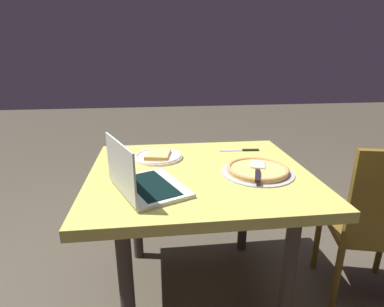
{
  "coord_description": "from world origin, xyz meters",
  "views": [
    {
      "loc": [
        -0.2,
        -1.4,
        1.31
      ],
      "look_at": [
        -0.03,
        0.03,
        0.82
      ],
      "focal_mm": 28.61,
      "sensor_mm": 36.0,
      "label": 1
    }
  ],
  "objects_px": {
    "pizza_tray": "(258,170)",
    "chair_near": "(378,221)",
    "dining_table": "(199,187)",
    "pizza_plate": "(158,156)",
    "laptop": "(142,181)",
    "table_knife": "(243,150)"
  },
  "relations": [
    {
      "from": "chair_near",
      "to": "laptop",
      "type": "bearing_deg",
      "value": -179.6
    },
    {
      "from": "dining_table",
      "to": "pizza_tray",
      "type": "distance_m",
      "value": 0.3
    },
    {
      "from": "pizza_plate",
      "to": "chair_near",
      "type": "distance_m",
      "value": 1.16
    },
    {
      "from": "laptop",
      "to": "table_knife",
      "type": "distance_m",
      "value": 0.76
    },
    {
      "from": "dining_table",
      "to": "table_knife",
      "type": "height_order",
      "value": "table_knife"
    },
    {
      "from": "pizza_plate",
      "to": "pizza_tray",
      "type": "distance_m",
      "value": 0.55
    },
    {
      "from": "pizza_plate",
      "to": "pizza_tray",
      "type": "relative_size",
      "value": 0.76
    },
    {
      "from": "laptop",
      "to": "dining_table",
      "type": "bearing_deg",
      "value": 36.71
    },
    {
      "from": "table_knife",
      "to": "chair_near",
      "type": "xyz_separation_m",
      "value": [
        0.56,
        -0.48,
        -0.23
      ]
    },
    {
      "from": "dining_table",
      "to": "pizza_tray",
      "type": "bearing_deg",
      "value": -12.63
    },
    {
      "from": "pizza_tray",
      "to": "table_knife",
      "type": "relative_size",
      "value": 1.47
    },
    {
      "from": "pizza_plate",
      "to": "table_knife",
      "type": "xyz_separation_m",
      "value": [
        0.5,
        0.07,
        -0.01
      ]
    },
    {
      "from": "pizza_plate",
      "to": "pizza_tray",
      "type": "xyz_separation_m",
      "value": [
        0.48,
        -0.27,
        0.0
      ]
    },
    {
      "from": "laptop",
      "to": "pizza_tray",
      "type": "distance_m",
      "value": 0.57
    },
    {
      "from": "table_knife",
      "to": "laptop",
      "type": "bearing_deg",
      "value": -139.86
    },
    {
      "from": "pizza_tray",
      "to": "chair_near",
      "type": "bearing_deg",
      "value": -12.74
    },
    {
      "from": "pizza_plate",
      "to": "laptop",
      "type": "bearing_deg",
      "value": -100.06
    },
    {
      "from": "laptop",
      "to": "pizza_plate",
      "type": "xyz_separation_m",
      "value": [
        0.07,
        0.41,
        -0.03
      ]
    },
    {
      "from": "laptop",
      "to": "pizza_plate",
      "type": "bearing_deg",
      "value": 79.94
    },
    {
      "from": "table_knife",
      "to": "chair_near",
      "type": "height_order",
      "value": "chair_near"
    },
    {
      "from": "laptop",
      "to": "chair_near",
      "type": "bearing_deg",
      "value": 0.4
    },
    {
      "from": "laptop",
      "to": "pizza_plate",
      "type": "relative_size",
      "value": 1.54
    }
  ]
}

